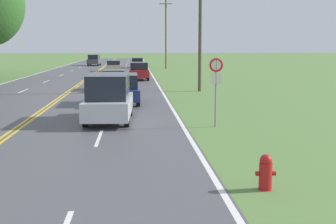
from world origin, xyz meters
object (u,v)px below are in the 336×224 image
Objects in this scene: fire_hydrant at (266,172)px; car_red_hatchback_mid_far at (139,71)px; traffic_sign at (216,75)px; car_dark_blue_van_approaching at (122,88)px; car_black_hatchback_distant at (138,62)px; car_silver_van_nearest at (109,97)px; car_dark_grey_suv_horizon at (94,60)px; car_maroon_sedan_mid_near at (114,79)px; car_champagne_hatchback_receding at (114,65)px.

car_red_hatchback_mid_far reaches higher than fire_hydrant.
traffic_sign is 8.96m from car_dark_blue_van_approaching.
traffic_sign is 0.69× the size of car_black_hatchback_distant.
traffic_sign is 4.87m from car_silver_van_nearest.
car_dark_blue_van_approaching is (-3.70, 16.31, 0.47)m from fire_hydrant.
car_red_hatchback_mid_far is at bearing -165.55° from car_dark_grey_suv_horizon.
car_maroon_sedan_mid_near is (-4.80, 16.41, -1.36)m from traffic_sign.
car_maroon_sedan_mid_near is 1.16× the size of car_black_hatchback_distant.
car_dark_blue_van_approaching is at bearing -171.12° from car_dark_grey_suv_horizon.
traffic_sign is 42.00m from car_champagne_hatchback_receding.
car_champagne_hatchback_receding is at bearing 98.13° from traffic_sign.
car_silver_van_nearest is 1.25× the size of car_red_hatchback_mid_far.
car_silver_van_nearest is 48.73m from car_black_hatchback_distant.
car_dark_blue_van_approaching is at bearing 178.18° from car_silver_van_nearest.
car_dark_blue_van_approaching reaches higher than car_champagne_hatchback_receding.
car_black_hatchback_distant is 10.81m from car_dark_grey_suv_horizon.
car_silver_van_nearest is at bearing 1.59° from car_maroon_sedan_mid_near.
car_silver_van_nearest is 6.15m from car_dark_blue_van_approaching.
car_red_hatchback_mid_far is at bearing 1.57° from car_black_hatchback_distant.
fire_hydrant is 0.20× the size of car_black_hatchback_distant.
car_champagne_hatchback_receding is (-1.54, 39.76, -0.29)m from car_silver_van_nearest.
car_red_hatchback_mid_far is (1.94, 9.88, 0.12)m from car_maroon_sedan_mid_near.
car_silver_van_nearest is at bearing -4.50° from car_dark_blue_van_approaching.
car_champagne_hatchback_receding is (-1.95, 33.63, -0.14)m from car_dark_blue_van_approaching.
fire_hydrant is at bearing 4.12° from car_black_hatchback_distant.
car_dark_grey_suv_horizon is at bearing -168.69° from car_red_hatchback_mid_far.
car_silver_van_nearest is 1.22× the size of car_champagne_hatchback_receding.
fire_hydrant is 0.17× the size of car_maroon_sedan_mid_near.
fire_hydrant is 67.79m from car_dark_grey_suv_horizon.
car_dark_blue_van_approaching is at bearing 5.51° from car_maroon_sedan_mid_near.
car_maroon_sedan_mid_near is (-4.51, 24.79, 0.35)m from fire_hydrant.
car_dark_grey_suv_horizon is (-7.02, 8.23, 0.14)m from car_black_hatchback_distant.
fire_hydrant is at bearing -169.59° from car_dark_grey_suv_horizon.
car_silver_van_nearest is 39.79m from car_champagne_hatchback_receding.
car_maroon_sedan_mid_near reaches higher than car_champagne_hatchback_receding.
car_dark_grey_suv_horizon is at bearing -173.19° from car_maroon_sedan_mid_near.
car_red_hatchback_mid_far is at bearing 175.85° from car_dark_blue_van_approaching.
car_red_hatchback_mid_far is 0.86× the size of car_dark_grey_suv_horizon.
car_maroon_sedan_mid_near is at bearing 106.29° from traffic_sign.
car_silver_van_nearest is 1.15× the size of car_dark_blue_van_approaching.
fire_hydrant is 0.30× the size of traffic_sign.
car_silver_van_nearest reaches higher than car_dark_grey_suv_horizon.
car_silver_van_nearest reaches higher than car_maroon_sedan_mid_near.
car_red_hatchback_mid_far is at bearing 9.22° from car_champagne_hatchback_receding.
car_black_hatchback_distant is (-2.53, 58.88, 0.37)m from fire_hydrant.
car_dark_blue_van_approaching is at bearing 0.08° from car_black_hatchback_distant.
traffic_sign reaches higher than car_silver_van_nearest.
car_silver_van_nearest reaches higher than car_black_hatchback_distant.
fire_hydrant is 25.20m from car_maroon_sedan_mid_near.
traffic_sign reaches higher than car_champagne_hatchback_receding.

